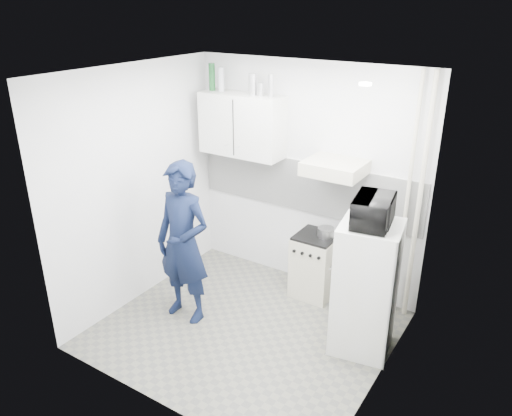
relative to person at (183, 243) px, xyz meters
The scene contains 22 objects.
floor 1.11m from the person, ahead, with size 2.80×2.80×0.00m, color #53534E.
ceiling 1.87m from the person, ahead, with size 2.80×2.80×0.00m, color white.
wall_back 1.59m from the person, 63.41° to the left, with size 2.80×2.80×0.00m, color white.
wall_left 0.84m from the person, behind, with size 2.60×2.60×0.00m, color white.
wall_right 2.13m from the person, ahead, with size 2.60×2.60×0.00m, color white.
person is the anchor object (origin of this frame).
stove 1.56m from the person, 49.12° to the left, with size 0.45×0.45×0.73m, color beige.
fridge 1.87m from the person, 16.04° to the left, with size 0.55×0.55×1.32m, color silver.
stove_top 1.49m from the person, 49.12° to the left, with size 0.44×0.44×0.03m, color black.
saucepan 1.57m from the person, 47.19° to the left, with size 0.18×0.18×0.10m, color silver.
microwave 1.95m from the person, 16.04° to the left, with size 0.32×0.48×0.26m, color black.
bottle_a 1.97m from the person, 111.71° to the left, with size 0.07×0.07×0.31m, color #144C1E.
bottle_b 1.92m from the person, 106.23° to the left, with size 0.07×0.07×0.27m, color #B2B7BC.
canister_a 1.88m from the person, 86.18° to the left, with size 0.09×0.09×0.23m, color silver.
canister_b 1.85m from the person, 81.47° to the left, with size 0.07×0.07×0.14m, color silver.
bottle_e 1.91m from the person, 75.47° to the left, with size 0.06×0.06×0.24m, color silver.
upper_cabinet 1.55m from the person, 93.11° to the left, with size 1.00×0.35×0.70m, color silver.
range_hood 1.74m from the person, 44.58° to the left, with size 0.60×0.50×0.14m, color beige.
backsplash 1.55m from the person, 63.16° to the left, with size 2.74×0.03×0.60m, color white.
pipe_a 2.41m from the person, 32.99° to the left, with size 0.05×0.05×2.60m, color beige.
pipe_b 2.31m from the person, 34.64° to the left, with size 0.04×0.04×2.60m, color beige.
ceiling_spot_fixture 2.42m from the person, 10.71° to the left, with size 0.10×0.10×0.02m, color white.
Camera 1 is at (2.40, -3.56, 3.18)m, focal length 35.00 mm.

